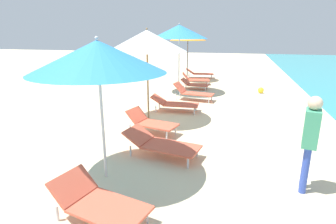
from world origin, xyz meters
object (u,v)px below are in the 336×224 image
Objects in this scene: umbrella_third at (98,57)px; umbrella_fourth at (147,41)px; lounger_fifth_shoreside at (194,84)px; beach_ball at (261,90)px; lounger_third_shoreside at (161,143)px; umbrella_farthest at (188,35)px; umbrella_fifth at (179,32)px; lounger_fourth_shoreside at (174,103)px; lounger_farthest_inland at (195,79)px; lounger_fourth_inland at (151,122)px; lounger_farthest_shoreside at (199,73)px; person_walking_near at (310,135)px; lounger_third_inland at (98,202)px; lounger_fifth_inland at (193,92)px.

umbrella_fourth is (-0.33, 3.42, 0.16)m from umbrella_third.
lounger_fifth_shoreside is 5.11× the size of beach_ball.
lounger_third_shoreside is 9.98m from umbrella_farthest.
umbrella_fifth is 3.28m from umbrella_farthest.
lounger_fifth_shoreside is at bearing 86.09° from lounger_fourth_shoreside.
umbrella_third is 1.68× the size of lounger_farthest_inland.
lounger_fourth_inland reaches higher than lounger_farthest_shoreside.
umbrella_fourth is at bearing 125.47° from lounger_fourth_inland.
lounger_third_shoreside is 2.82m from person_walking_near.
lounger_third_inland is at bearing -95.88° from lounger_farthest_shoreside.
umbrella_farthest is (-0.22, 7.34, 0.09)m from umbrella_fourth.
umbrella_fifth is at bearing -117.54° from lounger_fifth_shoreside.
umbrella_fourth is 2.33m from lounger_fourth_inland.
umbrella_fourth is 5.46m from lounger_fifth_shoreside.
lounger_farthest_shoreside is at bearing 105.71° from lounger_third_inland.
lounger_fifth_inland is at bearing 75.86° from lounger_fourth_shoreside.
lounger_farthest_shoreside is 1.12× the size of lounger_farthest_inland.
umbrella_farthest is 2.44m from lounger_farthest_shoreside.
lounger_farthest_shoreside is (-0.15, 9.50, -0.04)m from lounger_fourth_inland.
umbrella_fifth is 2.26× the size of lounger_fifth_shoreside.
umbrella_fourth is 4.08m from umbrella_fifth.
umbrella_fourth is at bearing -100.21° from lounger_farthest_shoreside.
umbrella_farthest is 1.65× the size of lounger_farthest_shoreside.
lounger_farthest_inland is (0.36, 2.21, -2.31)m from umbrella_fifth.
lounger_third_shoreside is at bearing 178.27° from person_walking_near.
lounger_farthest_inland reaches higher than lounger_third_shoreside.
lounger_fourth_inland is (0.12, 2.32, -1.85)m from umbrella_third.
lounger_farthest_shoreside is at bearing 88.52° from lounger_fourth_shoreside.
umbrella_fourth is 6.42m from beach_ball.
lounger_third_shoreside is 1.14× the size of lounger_farthest_inland.
beach_ball is at bearing 103.56° from person_walking_near.
umbrella_third reaches higher than person_walking_near.
lounger_third_shoreside is 6.66× the size of beach_ball.
umbrella_third is at bearing -79.61° from lounger_fourth_inland.
lounger_fourth_shoreside is at bearing -87.90° from lounger_fifth_shoreside.
lounger_fourth_inland is at bearing -88.52° from lounger_fifth_shoreside.
person_walking_near is at bearing -3.92° from lounger_third_shoreside.
lounger_third_shoreside is 0.61× the size of umbrella_farthest.
lounger_fifth_shoreside is 1.29m from lounger_farthest_inland.
lounger_third_shoreside is at bearing -82.37° from umbrella_farthest.
lounger_farthest_shoreside is at bearing 132.67° from beach_ball.
beach_ball is at bearing -35.42° from lounger_farthest_inland.
beach_ball is at bearing 54.17° from umbrella_fourth.
umbrella_third is 0.91× the size of umbrella_farthest.
umbrella_fifth is at bearing -85.65° from umbrella_farthest.
person_walking_near is 6.39× the size of beach_ball.
lounger_farthest_shoreside reaches higher than beach_ball.
lounger_third_shoreside is at bearing -84.51° from lounger_fourth_shoreside.
umbrella_fifth is at bearing 129.82° from person_walking_near.
umbrella_fifth is at bearing 131.98° from lounger_fifth_inland.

